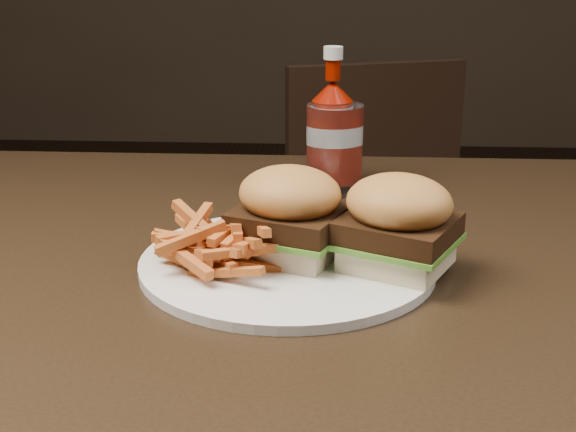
# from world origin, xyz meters

# --- Properties ---
(dining_table) EXTENTS (1.20, 0.80, 0.04)m
(dining_table) POSITION_xyz_m (0.00, 0.00, 0.73)
(dining_table) COLOR black
(dining_table) RESTS_ON ground
(chair_far) EXTENTS (0.47, 0.47, 0.04)m
(chair_far) POSITION_xyz_m (0.04, 0.95, 0.43)
(chair_far) COLOR black
(chair_far) RESTS_ON ground
(plate) EXTENTS (0.29, 0.29, 0.01)m
(plate) POSITION_xyz_m (-0.03, -0.03, 0.76)
(plate) COLOR white
(plate) RESTS_ON dining_table
(sandwich_half_a) EXTENTS (0.11, 0.11, 0.02)m
(sandwich_half_a) POSITION_xyz_m (-0.03, -0.02, 0.77)
(sandwich_half_a) COLOR beige
(sandwich_half_a) RESTS_ON plate
(sandwich_half_b) EXTENTS (0.12, 0.11, 0.02)m
(sandwich_half_b) POSITION_xyz_m (0.07, -0.04, 0.77)
(sandwich_half_b) COLOR beige
(sandwich_half_b) RESTS_ON plate
(fries_pile) EXTENTS (0.15, 0.15, 0.05)m
(fries_pile) POSITION_xyz_m (-0.09, -0.04, 0.78)
(fries_pile) COLOR #C06D1A
(fries_pile) RESTS_ON plate
(ketchup_bottle) EXTENTS (0.07, 0.07, 0.10)m
(ketchup_bottle) POSITION_xyz_m (0.01, 0.25, 0.81)
(ketchup_bottle) COLOR #7F0F02
(ketchup_bottle) RESTS_ON dining_table
(tumbler) EXTENTS (0.09, 0.09, 0.11)m
(tumbler) POSITION_xyz_m (0.01, 0.23, 0.81)
(tumbler) COLOR white
(tumbler) RESTS_ON dining_table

